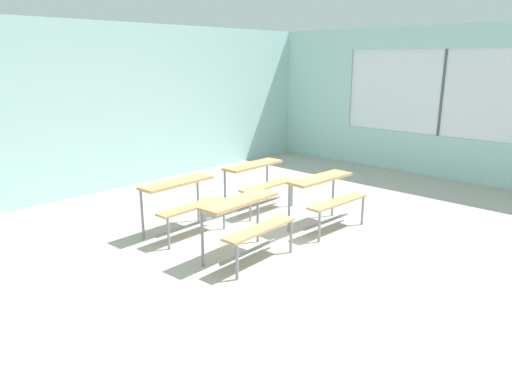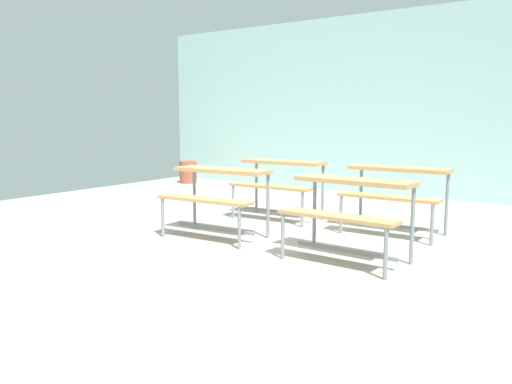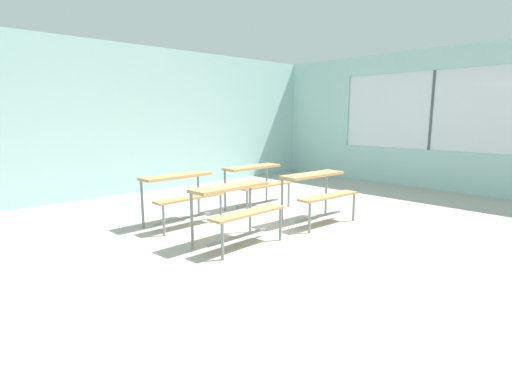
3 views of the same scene
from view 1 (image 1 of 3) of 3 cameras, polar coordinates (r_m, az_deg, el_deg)
name	(u,v)px [view 1 (image 1 of 3)]	position (r m, az deg, el deg)	size (l,w,h in m)	color
ground	(305,253)	(6.07, 6.02, -7.43)	(10.00, 9.00, 0.05)	#ADA89E
wall_back	(112,108)	(9.07, -17.09, 9.75)	(10.00, 0.12, 3.00)	#A8D1CC
wall_right	(474,108)	(10.03, 24.95, 9.20)	(0.12, 9.00, 3.00)	#A8D1CC
desk_bench_r0c0	(247,215)	(5.63, -1.15, -2.83)	(1.13, 0.65, 0.74)	tan
desk_bench_r0c1	(326,190)	(6.75, 8.51, 0.21)	(1.13, 0.65, 0.74)	tan
desk_bench_r1c0	(182,195)	(6.53, -8.96, -0.35)	(1.12, 0.63, 0.74)	tan
desk_bench_r1c1	(258,176)	(7.51, 0.26, 2.01)	(1.11, 0.60, 0.74)	tan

